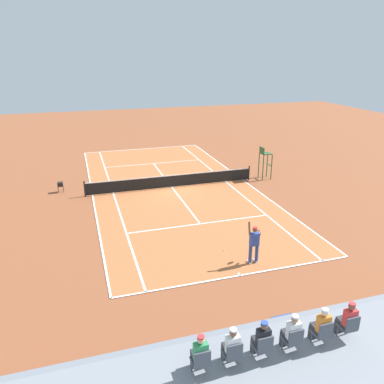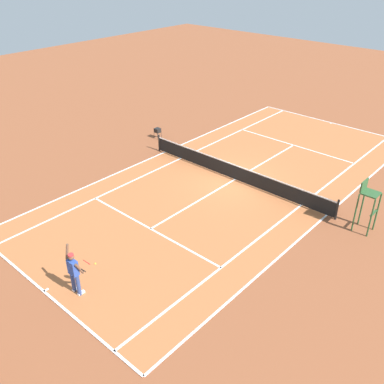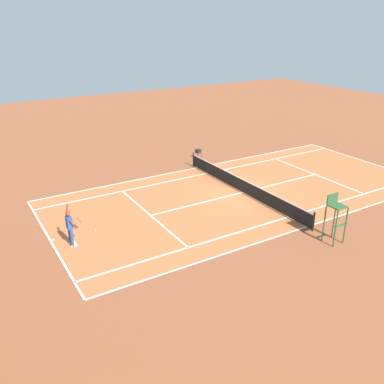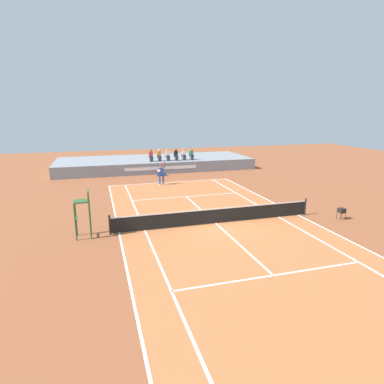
% 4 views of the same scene
% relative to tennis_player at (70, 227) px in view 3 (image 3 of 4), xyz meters
% --- Properties ---
extents(ground_plane, '(80.00, 80.00, 0.00)m').
position_rel_tennis_player_xyz_m(ground_plane, '(0.99, -11.07, -0.99)').
color(ground_plane, brown).
extents(court, '(11.08, 23.88, 0.03)m').
position_rel_tennis_player_xyz_m(court, '(0.99, -11.07, -0.98)').
color(court, '#B76638').
rests_on(court, ground).
extents(net, '(11.98, 0.10, 1.07)m').
position_rel_tennis_player_xyz_m(net, '(0.99, -11.07, -0.47)').
color(net, black).
rests_on(net, ground).
extents(tennis_player, '(0.76, 0.63, 2.08)m').
position_rel_tennis_player_xyz_m(tennis_player, '(0.00, 0.00, 0.00)').
color(tennis_player, navy).
rests_on(tennis_player, ground).
extents(tennis_ball, '(0.07, 0.07, 0.07)m').
position_rel_tennis_player_xyz_m(tennis_ball, '(0.85, -1.45, -0.96)').
color(tennis_ball, '#D1E533').
rests_on(tennis_ball, ground).
extents(umpire_chair, '(0.77, 0.77, 2.44)m').
position_rel_tennis_player_xyz_m(umpire_chair, '(-6.19, -11.07, 0.56)').
color(umpire_chair, '#2D562D').
rests_on(umpire_chair, ground).
extents(ball_hopper, '(0.36, 0.36, 0.70)m').
position_rel_tennis_player_xyz_m(ball_hopper, '(8.49, -12.45, -0.42)').
color(ball_hopper, black).
rests_on(ball_hopper, ground).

